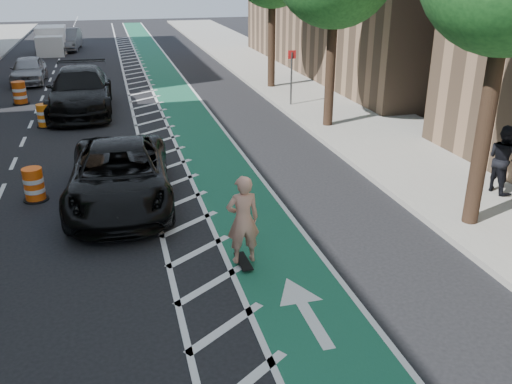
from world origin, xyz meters
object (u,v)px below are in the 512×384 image
object	(u,v)px
barrel_a	(34,185)
skateboarder	(243,220)
suv_far	(80,91)
suv_near	(120,175)

from	to	relation	value
barrel_a	skateboarder	bearing A→B (deg)	-46.51
suv_far	barrel_a	world-z (taller)	suv_far
suv_near	barrel_a	size ratio (longest dim) A/B	6.21
suv_near	suv_far	bearing A→B (deg)	99.97
suv_near	barrel_a	world-z (taller)	suv_near
suv_near	suv_far	distance (m)	10.53
skateboarder	suv_near	xyz separation A→B (m)	(-2.30, 4.00, -0.27)
suv_near	barrel_a	distance (m)	2.35
skateboarder	suv_near	world-z (taller)	skateboarder
skateboarder	barrel_a	world-z (taller)	skateboarder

